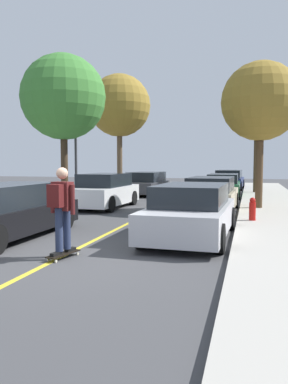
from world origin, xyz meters
TOP-DOWN VIEW (x-y plane):
  - ground at (0.00, 0.00)m, footprint 80.00×80.00m
  - center_line at (0.00, 4.00)m, footprint 0.12×39.20m
  - parked_car_left_nearest at (-2.25, 1.24)m, footprint 1.91×4.60m
  - parked_car_left_near at (-2.24, 8.10)m, footprint 1.94×4.20m
  - parked_car_left_far at (-2.24, 14.88)m, footprint 2.11×4.31m
  - parked_car_right_nearest at (2.25, 2.51)m, footprint 2.02×4.47m
  - parked_car_right_near at (2.24, 7.87)m, footprint 1.95×4.36m
  - parked_car_right_far at (2.25, 14.85)m, footprint 1.92×4.72m
  - parked_car_right_farthest at (2.24, 21.15)m, footprint 2.09×4.36m
  - street_tree_left_nearest at (-4.00, 7.95)m, footprint 3.58×3.58m
  - street_tree_left_near at (-4.00, 15.25)m, footprint 3.73×3.73m
  - street_tree_right_nearest at (4.00, 8.59)m, footprint 3.03×3.03m
  - street_tree_right_near at (4.00, 16.90)m, footprint 3.26×3.26m
  - fire_hydrant at (3.75, 5.04)m, footprint 0.20×0.20m
  - streetlamp at (-4.00, 9.08)m, footprint 0.36×0.24m
  - skateboard at (0.09, -0.24)m, footprint 0.39×0.87m
  - skateboarder at (0.09, -0.28)m, footprint 0.59×0.71m

SIDE VIEW (x-z plane):
  - ground at x=0.00m, z-range 0.00..0.00m
  - center_line at x=0.00m, z-range 0.00..0.01m
  - skateboard at x=0.09m, z-range 0.04..0.14m
  - fire_hydrant at x=3.75m, z-range 0.14..0.84m
  - parked_car_right_far at x=2.25m, z-range 0.00..1.28m
  - parked_car_right_nearest at x=2.25m, z-range -0.01..1.34m
  - parked_car_right_near at x=2.24m, z-range -0.01..1.34m
  - parked_car_left_far at x=-2.24m, z-range 0.00..1.35m
  - parked_car_left_nearest at x=-2.25m, z-range -0.01..1.36m
  - parked_car_right_farthest at x=2.24m, z-range 0.00..1.37m
  - parked_car_left_near at x=-2.24m, z-range -0.02..1.42m
  - skateboarder at x=0.09m, z-range 0.22..1.92m
  - streetlamp at x=-4.00m, z-range 0.54..6.07m
  - street_tree_right_nearest at x=4.00m, z-range 1.42..7.05m
  - street_tree_left_nearest at x=-4.00m, z-range 1.48..7.79m
  - street_tree_right_near at x=4.00m, z-range 1.66..7.99m
  - street_tree_left_near at x=-4.00m, z-range 1.78..8.84m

